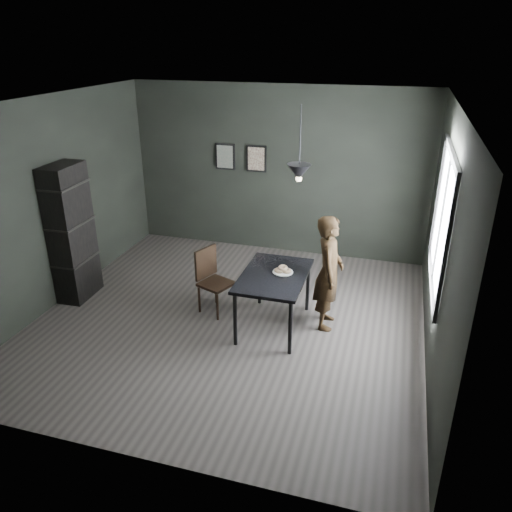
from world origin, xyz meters
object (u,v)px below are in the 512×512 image
(white_plate, at_px, (283,272))
(pendant_lamp, at_px, (299,172))
(woman, at_px, (329,273))
(wood_chair, at_px, (211,276))
(shelf_unit, at_px, (71,233))
(cafe_table, at_px, (274,280))

(white_plate, height_order, pendant_lamp, pendant_lamp)
(white_plate, distance_m, woman, 0.58)
(wood_chair, height_order, shelf_unit, shelf_unit)
(white_plate, bearing_deg, shelf_unit, -179.27)
(pendant_lamp, bearing_deg, woman, 18.91)
(pendant_lamp, bearing_deg, wood_chair, 175.63)
(white_plate, relative_size, wood_chair, 0.26)
(white_plate, relative_size, pendant_lamp, 0.27)
(white_plate, bearing_deg, wood_chair, 173.45)
(cafe_table, height_order, wood_chair, wood_chair)
(shelf_unit, bearing_deg, pendant_lamp, -0.59)
(cafe_table, relative_size, pendant_lamp, 1.39)
(cafe_table, bearing_deg, white_plate, 37.46)
(woman, distance_m, wood_chair, 1.59)
(wood_chair, bearing_deg, shelf_unit, -153.62)
(woman, height_order, pendant_lamp, pendant_lamp)
(cafe_table, height_order, shelf_unit, shelf_unit)
(woman, xyz_separation_m, pendant_lamp, (-0.40, -0.14, 1.30))
(cafe_table, xyz_separation_m, white_plate, (0.10, 0.07, 0.08))
(cafe_table, xyz_separation_m, shelf_unit, (-2.92, 0.03, 0.30))
(shelf_unit, bearing_deg, white_plate, -1.05)
(cafe_table, xyz_separation_m, pendant_lamp, (0.25, 0.10, 1.38))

